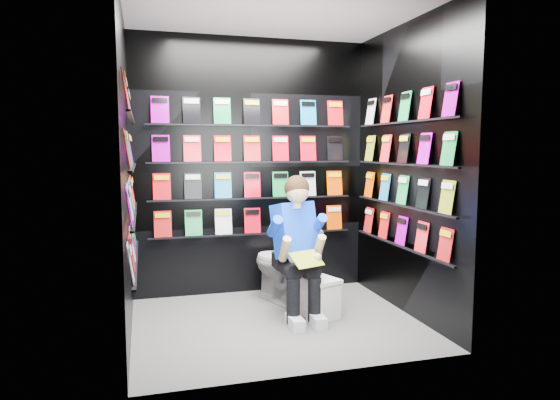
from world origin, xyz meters
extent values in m
plane|color=#5A5A57|center=(0.00, 0.00, 0.00)|extent=(2.40, 2.40, 0.00)
plane|color=white|center=(0.00, 0.00, 2.60)|extent=(2.40, 2.40, 0.00)
cube|color=black|center=(0.00, 1.00, 1.30)|extent=(2.40, 0.04, 2.60)
cube|color=black|center=(0.00, -1.00, 1.30)|extent=(2.40, 0.04, 2.60)
cube|color=black|center=(-1.20, 0.00, 1.30)|extent=(0.04, 2.00, 2.60)
cube|color=black|center=(1.20, 0.00, 1.30)|extent=(0.04, 2.00, 2.60)
imported|color=silver|center=(0.21, 0.57, 0.37)|extent=(0.65, 0.85, 0.73)
cube|color=white|center=(0.39, 0.11, 0.16)|extent=(0.36, 0.48, 0.32)
cube|color=white|center=(0.39, 0.11, 0.34)|extent=(0.39, 0.51, 0.03)
cube|color=green|center=(0.21, -0.16, 0.58)|extent=(0.30, 0.24, 0.11)
camera|label=1|loc=(-1.08, -4.00, 1.50)|focal=32.00mm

